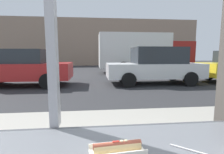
{
  "coord_description": "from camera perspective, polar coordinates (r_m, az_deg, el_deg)",
  "views": [
    {
      "loc": [
        0.23,
        -0.94,
        1.39
      ],
      "look_at": [
        0.64,
        2.96,
        0.88
      ],
      "focal_mm": 27.89,
      "sensor_mm": 36.0,
      "label": 1
    }
  ],
  "objects": [
    {
      "name": "ground_plane",
      "position": [
        9.05,
        -7.41,
        -1.56
      ],
      "size": [
        60.0,
        60.0,
        0.0
      ],
      "primitive_type": "plane",
      "color": "#2D2D30"
    },
    {
      "name": "building_facade_far",
      "position": [
        23.24,
        -6.7,
        11.23
      ],
      "size": [
        28.0,
        1.2,
        5.99
      ],
      "primitive_type": "cube",
      "color": "gray",
      "rests_on": "ground"
    },
    {
      "name": "hotdog_tray_near",
      "position": [
        0.79,
        1.77,
        -22.21
      ],
      "size": [
        0.24,
        0.12,
        0.05
      ],
      "color": "silver",
      "rests_on": "window_counter"
    },
    {
      "name": "sidewalk_strip",
      "position": [
        2.88,
        -10.58,
        -20.5
      ],
      "size": [
        16.0,
        2.8,
        0.1
      ],
      "primitive_type": "cube",
      "color": "#9E998E",
      "rests_on": "ground"
    },
    {
      "name": "loose_straw",
      "position": [
        0.88,
        24.83,
        -21.04
      ],
      "size": [
        0.15,
        0.13,
        0.01
      ],
      "primitive_type": "cylinder",
      "rotation": [
        0.0,
        1.57,
        -0.68
      ],
      "color": "white",
      "rests_on": "window_counter"
    },
    {
      "name": "parked_car_white",
      "position": [
        8.59,
        13.9,
        3.68
      ],
      "size": [
        4.47,
        1.96,
        1.74
      ],
      "color": "silver",
      "rests_on": "ground"
    },
    {
      "name": "box_truck",
      "position": [
        13.48,
        10.08,
        8.11
      ],
      "size": [
        6.9,
        2.44,
        2.92
      ],
      "color": "silver",
      "rests_on": "ground"
    },
    {
      "name": "parked_car_red",
      "position": [
        8.7,
        -27.75,
        2.83
      ],
      "size": [
        4.33,
        2.0,
        1.62
      ],
      "color": "red",
      "rests_on": "ground"
    }
  ]
}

